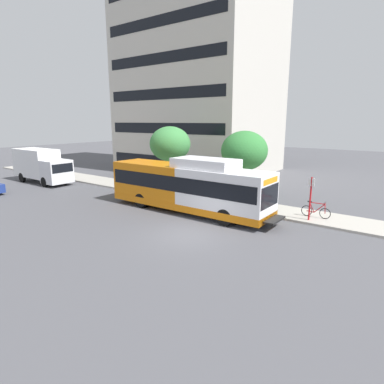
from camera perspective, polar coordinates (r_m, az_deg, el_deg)
name	(u,v)px	position (r m, az deg, el deg)	size (l,w,h in m)	color
ground_plane	(94,210)	(22.88, -16.88, -3.14)	(120.00, 120.00, 0.00)	#4C4C51
sidewalk_curb	(181,195)	(26.19, -1.89, -0.49)	(3.00, 56.00, 0.14)	#A8A399
transit_bus	(188,187)	(21.27, -0.71, 0.97)	(2.58, 12.25, 3.65)	white
bus_stop_sign_pole	(311,195)	(20.25, 20.22, -0.56)	(0.10, 0.36, 2.60)	red
bicycle_parked	(316,211)	(21.20, 21.05, -3.10)	(0.52, 1.76, 1.02)	black
street_tree_near_stop	(244,151)	(23.40, 9.23, 7.19)	(3.30, 3.30, 5.13)	#4C3823
street_tree_mid_block	(170,144)	(27.87, -3.89, 8.45)	(3.49, 3.49, 5.36)	#4C3823
box_truck_background	(41,165)	(34.67, -25.11, 4.35)	(2.32, 7.01, 3.25)	silver
apartment_tower_backdrop	(200,51)	(40.47, 1.42, 23.69)	(13.34, 16.41, 27.61)	#BCB7AD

